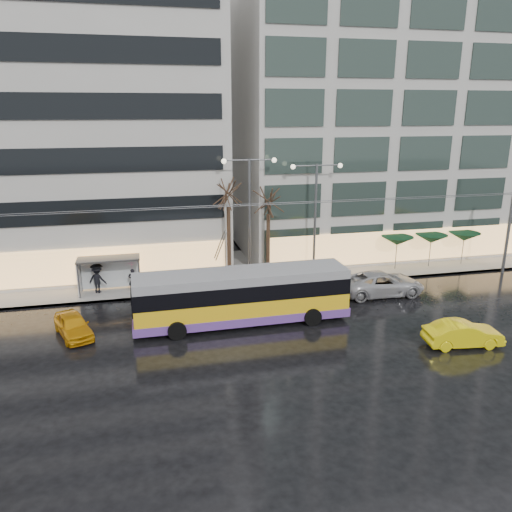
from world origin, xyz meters
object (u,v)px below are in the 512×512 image
object	(u,v)px
bus_shelter	(104,267)
trolleybus	(242,298)
street_lamp_near	(249,203)
taxi_a	(73,325)

from	to	relation	value
bus_shelter	trolleybus	bearing A→B (deg)	-40.02
bus_shelter	street_lamp_near	world-z (taller)	street_lamp_near
bus_shelter	taxi_a	world-z (taller)	bus_shelter
trolleybus	street_lamp_near	xyz separation A→B (m)	(2.02, 7.14, 4.38)
street_lamp_near	trolleybus	bearing A→B (deg)	-105.78
bus_shelter	street_lamp_near	distance (m)	11.14
trolleybus	taxi_a	world-z (taller)	trolleybus
street_lamp_near	taxi_a	world-z (taller)	street_lamp_near
trolleybus	bus_shelter	size ratio (longest dim) A/B	3.06
bus_shelter	taxi_a	bearing A→B (deg)	-101.67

